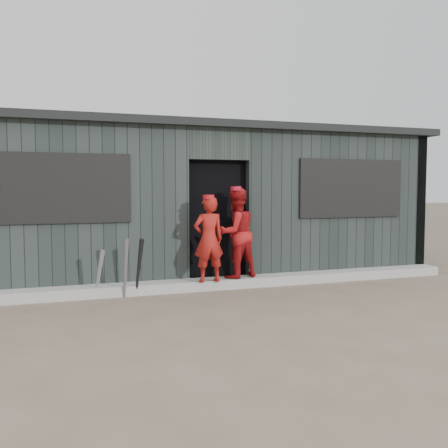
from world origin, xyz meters
name	(u,v)px	position (x,y,z in m)	size (l,w,h in m)	color
ground	(272,316)	(0.00, 0.00, 0.00)	(80.00, 80.00, 0.00)	brown
curb	(224,283)	(0.00, 1.82, 0.07)	(8.00, 0.36, 0.15)	#9A9A95
bat_left	(99,274)	(-1.90, 1.65, 0.35)	(0.07, 0.07, 0.73)	#97989F
bat_mid	(125,268)	(-1.55, 1.55, 0.43)	(0.07, 0.07, 0.86)	gray
bat_right	(139,268)	(-1.36, 1.59, 0.42)	(0.07, 0.07, 0.85)	black
player_red_left	(209,239)	(-0.30, 1.63, 0.79)	(0.47, 0.31, 1.28)	maroon
player_red_right	(236,233)	(0.20, 1.83, 0.85)	(0.68, 0.53, 1.40)	#A21415
player_grey_back	(215,238)	(0.08, 2.49, 0.71)	(0.69, 0.45, 1.42)	silver
dugout	(194,203)	(0.00, 3.50, 1.29)	(8.30, 3.30, 2.62)	black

